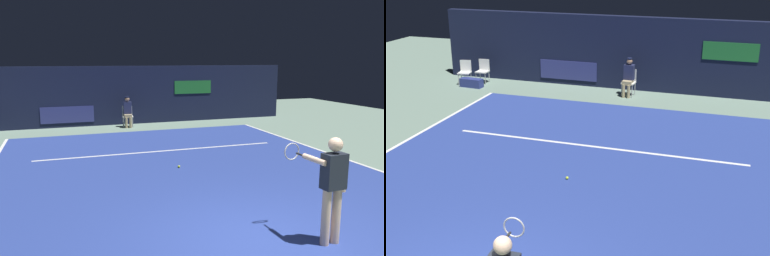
{
  "view_description": "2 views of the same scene",
  "coord_description": "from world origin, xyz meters",
  "views": [
    {
      "loc": [
        -3.01,
        -5.01,
        2.89
      ],
      "look_at": [
        0.73,
        5.78,
        0.87
      ],
      "focal_mm": 36.37,
      "sensor_mm": 36.0,
      "label": 1
    },
    {
      "loc": [
        3.25,
        -4.6,
        4.8
      ],
      "look_at": [
        -0.01,
        5.38,
        0.97
      ],
      "focal_mm": 46.09,
      "sensor_mm": 36.0,
      "label": 2
    }
  ],
  "objects": [
    {
      "name": "tennis_player",
      "position": [
        0.93,
        -0.26,
        0.99
      ],
      "size": [
        0.66,
        0.93,
        1.73
      ],
      "color": "beige",
      "rests_on": "ground"
    },
    {
      "name": "line_judge_on_chair",
      "position": [
        -0.2,
        11.54,
        0.69
      ],
      "size": [
        0.47,
        0.55,
        1.32
      ],
      "color": "white",
      "rests_on": "ground"
    },
    {
      "name": "back_wall",
      "position": [
        -0.0,
        12.46,
        1.3
      ],
      "size": [
        15.17,
        0.33,
        2.6
      ],
      "color": "#141933",
      "rests_on": "ground"
    },
    {
      "name": "tennis_ball",
      "position": [
        -0.03,
        4.66,
        0.05
      ],
      "size": [
        0.07,
        0.07,
        0.07
      ],
      "primitive_type": "sphere",
      "color": "#CCE033",
      "rests_on": "court_surface"
    },
    {
      "name": "court_surface",
      "position": [
        0.0,
        4.68,
        0.01
      ],
      "size": [
        9.81,
        11.36,
        0.01
      ],
      "primitive_type": "cube",
      "color": "navy",
      "rests_on": "ground"
    },
    {
      "name": "ground_plane",
      "position": [
        0.0,
        4.68,
        0.0
      ],
      "size": [
        29.97,
        29.97,
        0.0
      ],
      "primitive_type": "plane",
      "color": "slate"
    },
    {
      "name": "line_service",
      "position": [
        0.0,
        6.67,
        0.01
      ],
      "size": [
        7.65,
        0.1,
        0.01
      ],
      "primitive_type": "cube",
      "color": "white",
      "rests_on": "court_surface"
    },
    {
      "name": "line_sideline_left",
      "position": [
        4.85,
        4.68,
        0.01
      ],
      "size": [
        0.1,
        11.36,
        0.01
      ],
      "primitive_type": "cube",
      "color": "white",
      "rests_on": "court_surface"
    }
  ]
}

